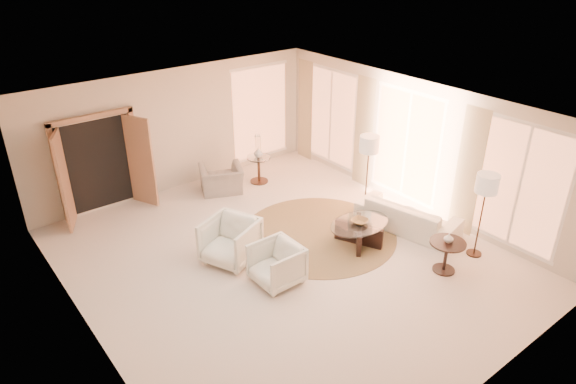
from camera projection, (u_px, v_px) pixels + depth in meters
room at (284, 191)px, 8.91m from camera, size 7.04×8.04×2.83m
windows_right at (409, 147)px, 10.91m from camera, size 0.10×6.40×2.40m
window_back_corner at (260, 113)px, 12.98m from camera, size 1.70×0.10×2.40m
curtains_right at (376, 138)px, 11.53m from camera, size 0.06×5.20×2.60m
french_doors at (100, 166)px, 10.70m from camera, size 1.95×0.66×2.16m
area_rug at (319, 234)px, 10.32m from camera, size 3.30×3.30×0.01m
sofa at (408, 215)px, 10.38m from camera, size 1.25×2.19×0.60m
armchair_left at (230, 239)px, 9.29m from camera, size 1.11×1.14×0.91m
armchair_right at (276, 262)px, 8.73m from camera, size 0.72×0.77×0.79m
accent_chair at (221, 175)px, 11.83m from camera, size 1.12×0.95×0.84m
coffee_table at (359, 231)px, 9.86m from camera, size 1.46×1.46×0.47m
end_table at (447, 251)px, 9.02m from camera, size 0.63×0.63×0.60m
side_table at (259, 167)px, 12.31m from camera, size 0.56×0.56×0.66m
floor_lamp_near at (369, 148)px, 10.64m from camera, size 0.41×0.41×1.69m
floor_lamp_far at (487, 187)px, 9.04m from camera, size 0.40×0.40×1.65m
bowl at (360, 221)px, 9.76m from camera, size 0.38×0.38×0.08m
end_vase at (449, 238)px, 8.90m from camera, size 0.21×0.21×0.17m
side_vase at (258, 152)px, 12.14m from camera, size 0.27×0.27×0.24m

